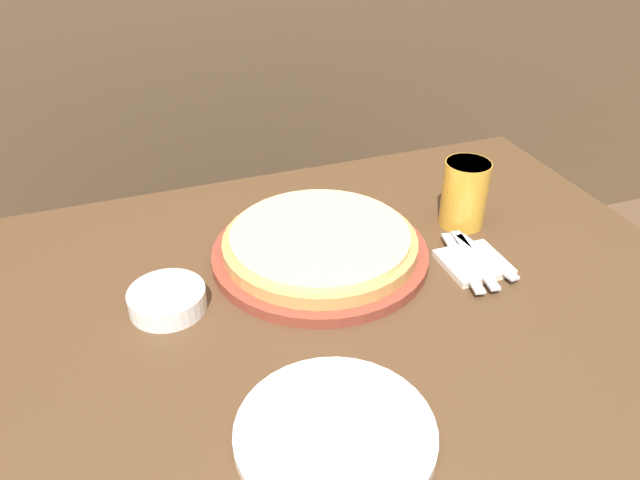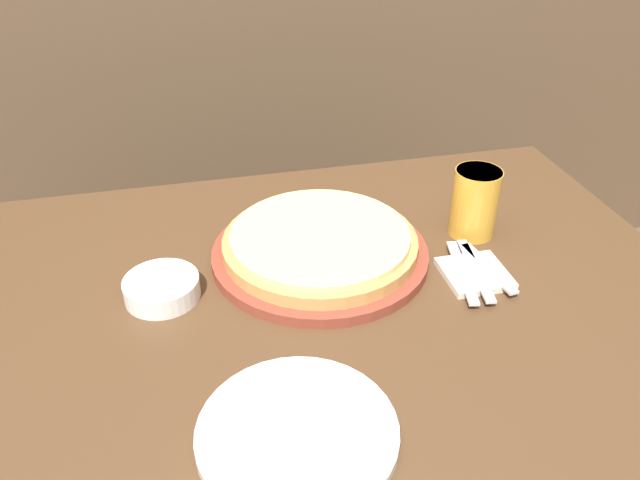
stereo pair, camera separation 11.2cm
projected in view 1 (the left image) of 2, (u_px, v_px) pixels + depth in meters
The scene contains 9 objects.
dining_table at pixel (326, 439), 1.24m from camera, with size 1.33×0.95×0.71m.
pizza_on_board at pixel (320, 247), 1.13m from camera, with size 0.40×0.40×0.06m.
beer_glass at pixel (465, 191), 1.21m from camera, with size 0.09×0.09×0.13m.
dinner_plate at pixel (335, 433), 0.80m from camera, with size 0.26×0.26×0.02m.
side_bowl at pixel (167, 300), 1.02m from camera, with size 0.13×0.13×0.04m.
napkin_stack at pixel (475, 264), 1.12m from camera, with size 0.11×0.11×0.01m.
fork at pixel (463, 263), 1.11m from camera, with size 0.05×0.18×0.00m.
dinner_knife at pixel (476, 260), 1.12m from camera, with size 0.05×0.19×0.00m.
spoon at pixel (488, 258), 1.12m from camera, with size 0.04×0.16×0.00m.
Camera 1 is at (-0.29, -0.77, 1.36)m, focal length 35.00 mm.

